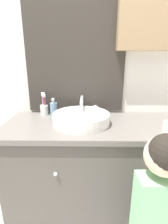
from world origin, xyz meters
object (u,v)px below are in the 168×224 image
Objects in this scene: toothbrush_holder at (44,108)px; soap_dispenser at (54,109)px; sink_basin at (81,118)px; child_figure at (157,206)px.

toothbrush_holder is 0.09m from soap_dispenser.
sink_basin is at bearing -33.80° from toothbrush_holder.
child_figure reaches higher than soap_dispenser.
sink_basin is 2.49× the size of toothbrush_holder.
child_figure is at bearing -53.73° from sink_basin.
toothbrush_holder is 1.26× the size of soap_dispenser.
soap_dispenser is (-0.23, 0.17, 0.02)m from sink_basin.
sink_basin is at bearing 126.27° from child_figure.
sink_basin is 0.38m from toothbrush_holder.
sink_basin is 3.15× the size of soap_dispenser.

